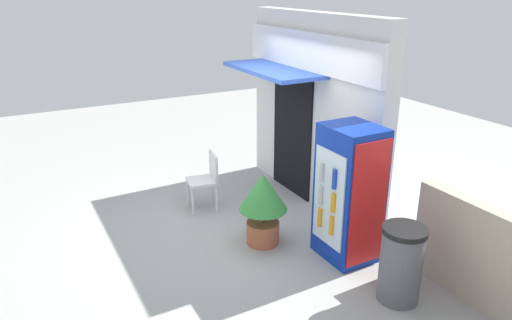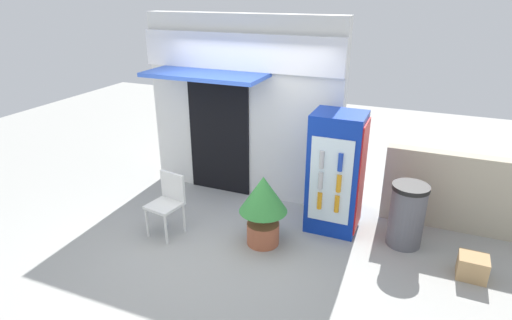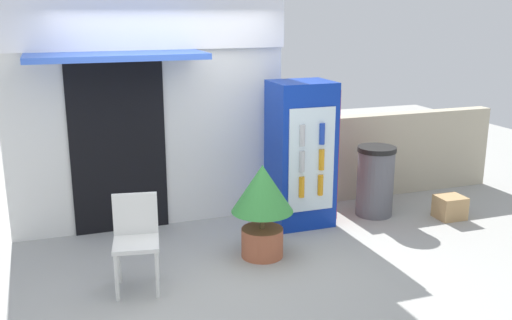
{
  "view_description": "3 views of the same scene",
  "coord_description": "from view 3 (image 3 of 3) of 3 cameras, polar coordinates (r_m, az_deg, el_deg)",
  "views": [
    {
      "loc": [
        5.55,
        -2.58,
        3.27
      ],
      "look_at": [
        0.28,
        0.28,
        1.02
      ],
      "focal_mm": 33.56,
      "sensor_mm": 36.0,
      "label": 1
    },
    {
      "loc": [
        2.44,
        -4.34,
        3.2
      ],
      "look_at": [
        0.42,
        0.54,
        1.03
      ],
      "focal_mm": 29.4,
      "sensor_mm": 36.0,
      "label": 2
    },
    {
      "loc": [
        -1.26,
        -5.04,
        2.49
      ],
      "look_at": [
        0.71,
        0.46,
        0.96
      ],
      "focal_mm": 40.35,
      "sensor_mm": 36.0,
      "label": 3
    }
  ],
  "objects": [
    {
      "name": "potted_plant_near_shop",
      "position": [
        5.87,
        0.63,
        -4.06
      ],
      "size": [
        0.64,
        0.64,
        0.99
      ],
      "color": "#AD5B3D",
      "rests_on": "ground"
    },
    {
      "name": "trash_bin",
      "position": [
        7.27,
        11.73,
        -2.04
      ],
      "size": [
        0.47,
        0.47,
        0.87
      ],
      "color": "#595960",
      "rests_on": "ground"
    },
    {
      "name": "ground",
      "position": [
        5.76,
        -5.24,
        -11.0
      ],
      "size": [
        16.0,
        16.0,
        0.0
      ],
      "primitive_type": "plane",
      "color": "#A3A39E"
    },
    {
      "name": "storefront_building",
      "position": [
        6.72,
        -10.78,
        5.85
      ],
      "size": [
        3.18,
        1.04,
        2.87
      ],
      "color": "silver",
      "rests_on": "ground"
    },
    {
      "name": "drink_cooler",
      "position": [
        6.76,
        4.52,
        0.6
      ],
      "size": [
        0.71,
        0.65,
        1.7
      ],
      "color": "#0C2D9E",
      "rests_on": "ground"
    },
    {
      "name": "plastic_chair",
      "position": [
        5.39,
        -11.81,
        -7.24
      ],
      "size": [
        0.47,
        0.48,
        0.87
      ],
      "color": "silver",
      "rests_on": "ground"
    },
    {
      "name": "cardboard_box",
      "position": [
        7.47,
        18.67,
        -4.46
      ],
      "size": [
        0.34,
        0.3,
        0.28
      ],
      "primitive_type": "cube",
      "rotation": [
        0.0,
        0.0,
        -0.03
      ],
      "color": "tan",
      "rests_on": "ground"
    },
    {
      "name": "stone_boundary_wall",
      "position": [
        8.28,
        14.66,
        0.74
      ],
      "size": [
        2.6,
        0.2,
        1.13
      ],
      "primitive_type": "cube",
      "color": "#B7AD93",
      "rests_on": "ground"
    }
  ]
}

